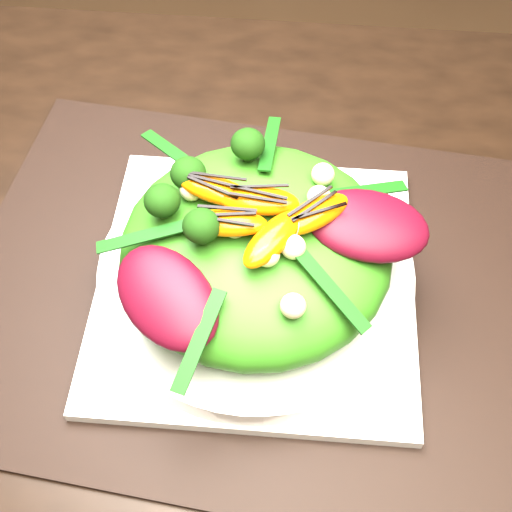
# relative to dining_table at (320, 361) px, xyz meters

# --- Properties ---
(dining_table) EXTENTS (1.60, 0.90, 0.75)m
(dining_table) POSITION_rel_dining_table_xyz_m (0.00, 0.00, 0.00)
(dining_table) COLOR black
(dining_table) RESTS_ON floor
(placemat) EXTENTS (0.56, 0.45, 0.00)m
(placemat) POSITION_rel_dining_table_xyz_m (-0.06, 0.06, 0.02)
(placemat) COLOR black
(placemat) RESTS_ON dining_table
(plate_base) EXTENTS (0.28, 0.28, 0.01)m
(plate_base) POSITION_rel_dining_table_xyz_m (-0.06, 0.06, 0.03)
(plate_base) COLOR silver
(plate_base) RESTS_ON placemat
(salad_bowl) EXTENTS (0.31, 0.31, 0.02)m
(salad_bowl) POSITION_rel_dining_table_xyz_m (-0.06, 0.06, 0.05)
(salad_bowl) COLOR silver
(salad_bowl) RESTS_ON plate_base
(lettuce_mound) EXTENTS (0.30, 0.30, 0.08)m
(lettuce_mound) POSITION_rel_dining_table_xyz_m (-0.06, 0.06, 0.08)
(lettuce_mound) COLOR #337816
(lettuce_mound) RESTS_ON salad_bowl
(radicchio_leaf) EXTENTS (0.10, 0.07, 0.02)m
(radicchio_leaf) POSITION_rel_dining_table_xyz_m (0.03, 0.06, 0.12)
(radicchio_leaf) COLOR #3E0612
(radicchio_leaf) RESTS_ON lettuce_mound
(orange_segment) EXTENTS (0.07, 0.05, 0.02)m
(orange_segment) POSITION_rel_dining_table_xyz_m (-0.07, 0.07, 0.13)
(orange_segment) COLOR #D45803
(orange_segment) RESTS_ON lettuce_mound
(broccoli_floret) EXTENTS (0.05, 0.05, 0.04)m
(broccoli_floret) POSITION_rel_dining_table_xyz_m (-0.12, 0.09, 0.13)
(broccoli_floret) COLOR black
(broccoli_floret) RESTS_ON lettuce_mound
(macadamia_nut) EXTENTS (0.02, 0.02, 0.02)m
(macadamia_nut) POSITION_rel_dining_table_xyz_m (-0.02, 0.01, 0.12)
(macadamia_nut) COLOR #F8E3AF
(macadamia_nut) RESTS_ON lettuce_mound
(balsamic_drizzle) EXTENTS (0.04, 0.02, 0.00)m
(balsamic_drizzle) POSITION_rel_dining_table_xyz_m (-0.07, 0.07, 0.14)
(balsamic_drizzle) COLOR black
(balsamic_drizzle) RESTS_ON orange_segment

